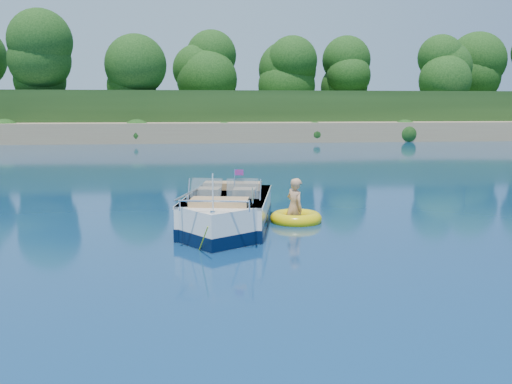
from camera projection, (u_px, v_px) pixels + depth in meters
The scene contains 6 objects.
ground at pixel (320, 282), 9.02m from camera, with size 160.00×160.00×0.00m, color #092242.
shoreline at pixel (203, 120), 71.48m from camera, with size 170.00×59.00×6.00m.
treeline at pixel (211, 73), 48.46m from camera, with size 150.00×7.12×8.19m.
motorboat at pixel (226, 215), 12.85m from camera, with size 2.46×5.07×1.70m.
tow_tube at pixel (296, 218), 13.72m from camera, with size 1.42×1.42×0.33m.
boy at pixel (294, 222), 13.76m from camera, with size 0.54×0.36×1.49m, color tan.
Camera 1 is at (-2.05, -8.52, 2.77)m, focal length 40.00 mm.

